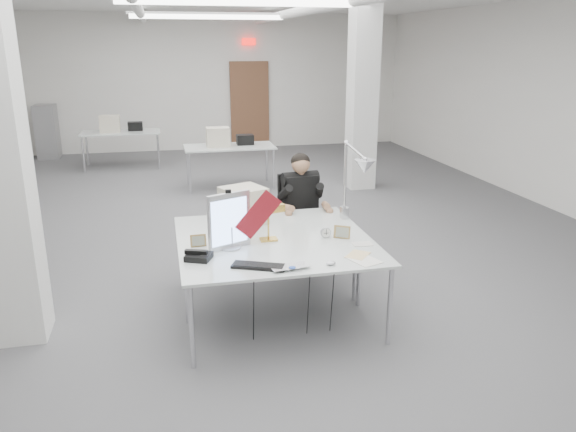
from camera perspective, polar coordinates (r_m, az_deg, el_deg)
name	(u,v)px	position (r m, az deg, el deg)	size (l,w,h in m)	color
room_shell	(242,112)	(7.20, -4.68, 10.52)	(10.04, 14.04, 3.24)	#505052
desk_main	(284,257)	(4.89, -0.37, -4.17)	(1.80, 0.90, 0.03)	silver
desk_second	(265,225)	(5.72, -2.31, -0.97)	(1.80, 0.90, 0.03)	silver
bg_desk_a	(229,147)	(10.18, -5.97, 7.01)	(1.60, 0.80, 0.03)	silver
bg_desk_b	(121,132)	(12.31, -16.63, 8.15)	(1.60, 0.80, 0.03)	silver
filing_cabinet	(47,132)	(13.97, -23.27, 7.89)	(0.45, 0.55, 1.20)	gray
office_chair	(299,219)	(6.55, 1.16, -0.28)	(0.55, 0.55, 1.12)	black
seated_person	(301,192)	(6.41, 1.28, 2.50)	(0.44, 0.55, 0.82)	black
monitor	(229,221)	(5.01, -6.00, -0.50)	(0.41, 0.04, 0.51)	silver
pennant	(258,215)	(4.99, -3.04, 0.14)	(0.44, 0.01, 0.18)	maroon
keyboard	(259,266)	(4.64, -2.96, -5.11)	(0.45, 0.15, 0.02)	black
laptop	(292,269)	(4.56, 0.43, -5.45)	(0.32, 0.21, 0.03)	silver
mouse	(331,263)	(4.69, 4.38, -4.80)	(0.09, 0.06, 0.03)	silver
bankers_lamp	(268,223)	(5.21, -2.01, -0.72)	(0.30, 0.12, 0.34)	#DE9345
desk_phone	(199,257)	(4.85, -9.05, -4.10)	(0.21, 0.18, 0.05)	black
picture_frame_left	(198,241)	(5.15, -9.11, -2.47)	(0.14, 0.01, 0.11)	#A68247
picture_frame_right	(342,232)	(5.32, 5.50, -1.63)	(0.16, 0.01, 0.12)	#A48246
desk_clock	(326,233)	(5.32, 3.85, -1.69)	(0.10, 0.10, 0.03)	#AAABAF
paper_stack_a	(363,260)	(4.83, 7.65, -4.42)	(0.20, 0.29, 0.01)	white
paper_stack_b	(358,255)	(4.93, 7.11, -3.96)	(0.16, 0.22, 0.01)	#E9C98B
paper_stack_c	(362,244)	(5.20, 7.53, -2.83)	(0.18, 0.13, 0.01)	silver
beige_monitor	(243,205)	(5.72, -4.56, 1.07)	(0.39, 0.37, 0.37)	beige
architect_lamp	(354,177)	(5.59, 6.68, 3.91)	(0.26, 0.77, 0.99)	#B7B7BC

